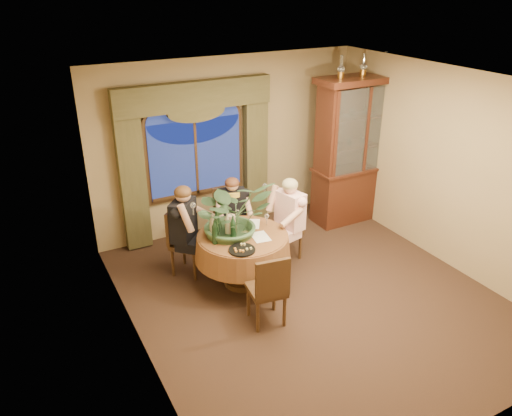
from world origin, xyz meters
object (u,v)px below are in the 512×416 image
chair_front_left (266,288)px  wine_bottle_2 (233,228)px  stoneware_vase (231,225)px  wine_bottle_4 (212,226)px  chair_back (188,242)px  wine_bottle_0 (227,224)px  person_scarf (232,215)px  oil_lamp_left (341,67)px  chair_back_right (229,222)px  oil_lamp_right (385,63)px  person_back (184,232)px  dining_table (243,259)px  olive_bowl (247,234)px  wine_bottle_3 (217,223)px  china_cabinet (356,151)px  person_pink (290,221)px  chair_right (285,230)px  centerpiece_plant (232,187)px  wine_bottle_1 (215,232)px

chair_front_left → wine_bottle_2: wine_bottle_2 is taller
stoneware_vase → wine_bottle_4: bearing=171.6°
chair_back → wine_bottle_0: size_ratio=2.91×
person_scarf → stoneware_vase: 0.90m
oil_lamp_left → person_scarf: oil_lamp_left is taller
wine_bottle_2 → wine_bottle_4: size_ratio=1.00×
chair_back_right → stoneware_vase: (-0.35, -0.83, 0.41)m
oil_lamp_left → chair_back: (-2.74, -0.36, -2.14)m
person_scarf → wine_bottle_4: (-0.63, -0.73, 0.30)m
wine_bottle_4 → wine_bottle_0: bearing=-12.0°
oil_lamp_right → person_back: bearing=-173.6°
dining_table → stoneware_vase: stoneware_vase is taller
olive_bowl → stoneware_vase: bearing=139.8°
oil_lamp_left → wine_bottle_3: (-2.47, -0.79, -1.71)m
chair_back → wine_bottle_2: size_ratio=2.91×
china_cabinet → person_pink: china_cabinet is taller
chair_front_left → person_pink: bearing=56.0°
chair_right → person_back: 1.49m
china_cabinet → wine_bottle_0: china_cabinet is taller
china_cabinet → chair_right: size_ratio=2.55×
stoneware_vase → chair_back_right: bearing=67.0°
china_cabinet → oil_lamp_left: size_ratio=7.21×
chair_front_left → person_back: (-0.49, 1.45, 0.20)m
oil_lamp_left → centerpiece_plant: oil_lamp_left is taller
wine_bottle_4 → oil_lamp_right: bearing=14.0°
person_pink → chair_back_right: bearing=28.2°
oil_lamp_right → wine_bottle_0: 3.75m
olive_bowl → wine_bottle_0: size_ratio=0.43×
oil_lamp_left → person_back: 3.43m
dining_table → oil_lamp_right: oil_lamp_right is taller
chair_right → wine_bottle_3: bearing=76.1°
chair_back → olive_bowl: (0.59, -0.66, 0.29)m
chair_back_right → chair_back: bearing=35.3°
stoneware_vase → wine_bottle_4: size_ratio=0.85×
china_cabinet → chair_right: (-1.78, -0.68, -0.75)m
wine_bottle_1 → wine_bottle_3: 0.26m
stoneware_vase → wine_bottle_2: size_ratio=0.85×
chair_back → wine_bottle_2: 0.88m
olive_bowl → chair_front_left: bearing=-100.9°
chair_front_left → person_scarf: (0.38, 1.74, 0.14)m
china_cabinet → wine_bottle_1: china_cabinet is taller
oil_lamp_left → oil_lamp_right: size_ratio=1.00×
dining_table → centerpiece_plant: bearing=123.7°
oil_lamp_right → centerpiece_plant: 3.46m
wine_bottle_0 → chair_back: bearing=124.9°
oil_lamp_right → wine_bottle_4: bearing=-166.0°
oil_lamp_right → wine_bottle_3: oil_lamp_right is taller
wine_bottle_1 → person_pink: bearing=10.8°
centerpiece_plant → chair_front_left: bearing=-92.3°
chair_right → wine_bottle_2: wine_bottle_2 is taller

